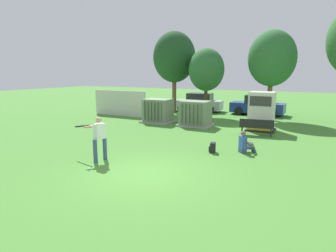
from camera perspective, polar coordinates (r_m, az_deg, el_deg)
ground_plane at (r=9.87m, az=-4.56°, el=-9.55°), size 96.00×96.00×0.00m
fence_panel at (r=23.11m, az=-9.69°, el=4.53°), size 4.80×0.12×2.00m
transformer_west at (r=19.70m, az=-2.03°, el=3.02°), size 2.10×1.70×1.62m
transformer_mid_west at (r=18.43m, az=5.51°, el=2.45°), size 2.10×1.70×1.62m
generator_enclosure at (r=17.70m, az=18.25°, el=2.76°), size 1.60×1.40×2.30m
park_bench at (r=16.26m, az=17.32°, el=0.01°), size 1.84×0.64×0.92m
batter at (r=11.34m, az=-13.76°, el=-2.02°), size 1.62×0.74×1.74m
sports_ball at (r=10.57m, az=-15.53°, el=-8.27°), size 0.09×0.09×0.09m
seated_spectator at (r=12.72m, az=15.17°, el=-3.50°), size 0.77×0.71×0.96m
backpack at (r=12.46m, az=8.92°, el=-4.31°), size 0.30×0.35×0.44m
tree_left at (r=24.61m, az=1.28°, el=13.61°), size 3.56×3.56×6.81m
tree_center_left at (r=22.59m, az=7.71°, el=11.08°), size 2.75×2.75×5.26m
tree_center_right at (r=22.13m, az=20.13°, el=12.58°), size 3.35×3.35×6.40m
parked_car_leftmost at (r=25.59m, az=6.17°, el=4.65°), size 4.34×2.22×1.62m
parked_car_left_of_center at (r=24.43m, az=17.60°, el=3.93°), size 4.26×2.05×1.62m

